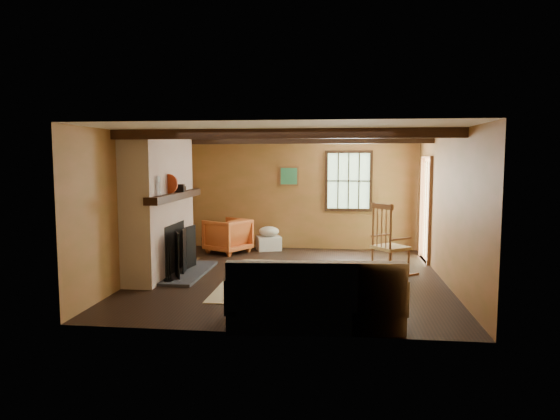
# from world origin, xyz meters

# --- Properties ---
(ground) EXTENTS (5.50, 5.50, 0.00)m
(ground) POSITION_xyz_m (0.00, 0.00, 0.00)
(ground) COLOR black
(ground) RESTS_ON ground
(room_envelope) EXTENTS (5.02, 5.52, 2.44)m
(room_envelope) POSITION_xyz_m (0.22, 0.26, 1.63)
(room_envelope) COLOR #A4633A
(room_envelope) RESTS_ON ground
(fireplace) EXTENTS (1.02, 2.30, 2.40)m
(fireplace) POSITION_xyz_m (-2.23, -0.00, 1.10)
(fireplace) COLOR brown
(fireplace) RESTS_ON ground
(rug) EXTENTS (2.50, 3.00, 0.01)m
(rug) POSITION_xyz_m (0.20, -0.20, 0.00)
(rug) COLOR tan
(rug) RESTS_ON ground
(rocking_chair) EXTENTS (1.00, 0.92, 1.25)m
(rocking_chair) POSITION_xyz_m (1.64, 0.30, 0.53)
(rocking_chair) COLOR tan
(rocking_chair) RESTS_ON ground
(sofa) EXTENTS (2.13, 1.09, 0.83)m
(sofa) POSITION_xyz_m (0.53, -2.39, 0.30)
(sofa) COLOR silver
(sofa) RESTS_ON ground
(firewood_pile) EXTENTS (0.74, 0.13, 0.27)m
(firewood_pile) POSITION_xyz_m (-1.87, 2.57, 0.13)
(firewood_pile) COLOR brown
(firewood_pile) RESTS_ON ground
(laundry_basket) EXTENTS (0.60, 0.53, 0.30)m
(laundry_basket) POSITION_xyz_m (-0.71, 2.41, 0.15)
(laundry_basket) COLOR white
(laundry_basket) RESTS_ON ground
(basket_pillow) EXTENTS (0.46, 0.37, 0.22)m
(basket_pillow) POSITION_xyz_m (-0.71, 2.41, 0.41)
(basket_pillow) COLOR silver
(basket_pillow) RESTS_ON laundry_basket
(armchair) EXTENTS (1.09, 1.08, 0.73)m
(armchair) POSITION_xyz_m (-1.53, 2.01, 0.36)
(armchair) COLOR #BF6026
(armchair) RESTS_ON ground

